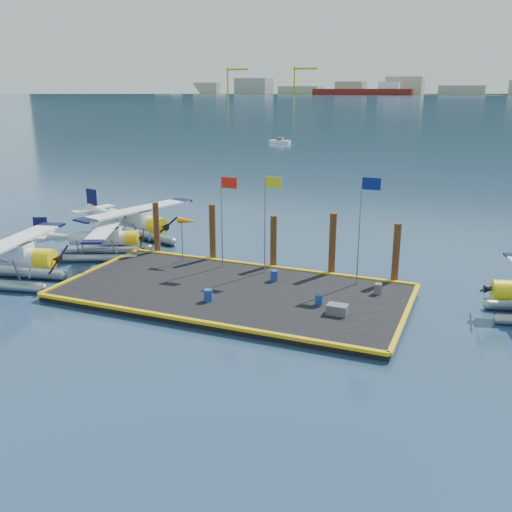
{
  "coord_description": "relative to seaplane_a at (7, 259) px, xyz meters",
  "views": [
    {
      "loc": [
        13.31,
        -28.69,
        11.88
      ],
      "look_at": [
        0.65,
        2.0,
        2.0
      ],
      "focal_mm": 40.0,
      "sensor_mm": 36.0,
      "label": 1
    }
  ],
  "objects": [
    {
      "name": "ground",
      "position": [
        13.91,
        3.3,
        -1.61
      ],
      "size": [
        4000.0,
        4000.0,
        0.0
      ],
      "primitive_type": "plane",
      "color": "navy",
      "rests_on": "ground"
    },
    {
      "name": "dock",
      "position": [
        13.91,
        3.3,
        -1.41
      ],
      "size": [
        20.0,
        10.0,
        0.4
      ],
      "primitive_type": "cube",
      "color": "black",
      "rests_on": "ground"
    },
    {
      "name": "dock_bumpers",
      "position": [
        13.91,
        3.3,
        -1.12
      ],
      "size": [
        20.25,
        10.25,
        0.18
      ],
      "primitive_type": null,
      "color": "gold",
      "rests_on": "dock"
    },
    {
      "name": "seaplane_a",
      "position": [
        0.0,
        0.0,
        0.0
      ],
      "size": [
        9.56,
        10.42,
        3.69
      ],
      "rotation": [
        0.0,
        0.0,
        -1.37
      ],
      "color": "#8F949C",
      "rests_on": "ground"
    },
    {
      "name": "seaplane_b",
      "position": [
        1.93,
        6.92,
        -0.29
      ],
      "size": [
        7.87,
        8.27,
        3.03
      ],
      "rotation": [
        0.0,
        0.0,
        -1.15
      ],
      "color": "#8F949C",
      "rests_on": "ground"
    },
    {
      "name": "seaplane_c",
      "position": [
        1.79,
        11.22,
        0.03
      ],
      "size": [
        9.78,
        10.52,
        3.75
      ],
      "rotation": [
        0.0,
        0.0,
        -1.85
      ],
      "color": "#8F949C",
      "rests_on": "ground"
    },
    {
      "name": "drum_2",
      "position": [
        19.27,
        2.91,
        -0.92
      ],
      "size": [
        0.41,
        0.41,
        0.57
      ],
      "primitive_type": "cylinder",
      "color": "navy",
      "rests_on": "dock"
    },
    {
      "name": "drum_3",
      "position": [
        13.41,
        1.1,
        -0.87
      ],
      "size": [
        0.48,
        0.48,
        0.68
      ],
      "primitive_type": "cylinder",
      "color": "navy",
      "rests_on": "dock"
    },
    {
      "name": "drum_4",
      "position": [
        21.94,
        5.86,
        -0.9
      ],
      "size": [
        0.44,
        0.44,
        0.62
      ],
      "primitive_type": "cylinder",
      "color": "#525256",
      "rests_on": "dock"
    },
    {
      "name": "drum_5",
      "position": [
        15.59,
        5.76,
        -0.87
      ],
      "size": [
        0.47,
        0.47,
        0.66
      ],
      "primitive_type": "cylinder",
      "color": "navy",
      "rests_on": "dock"
    },
    {
      "name": "crate",
      "position": [
        20.55,
        1.97,
        -0.94
      ],
      "size": [
        1.07,
        0.72,
        0.54
      ],
      "primitive_type": "cube",
      "color": "#525256",
      "rests_on": "dock"
    },
    {
      "name": "flagpole_red",
      "position": [
        11.62,
        7.1,
        2.79
      ],
      "size": [
        1.14,
        0.08,
        6.0
      ],
      "color": "gray",
      "rests_on": "dock"
    },
    {
      "name": "flagpole_yellow",
      "position": [
        14.62,
        7.1,
        2.91
      ],
      "size": [
        1.14,
        0.08,
        6.2
      ],
      "color": "gray",
      "rests_on": "dock"
    },
    {
      "name": "flagpole_blue",
      "position": [
        20.61,
        7.1,
        3.08
      ],
      "size": [
        1.14,
        0.08,
        6.5
      ],
      "color": "gray",
      "rests_on": "dock"
    },
    {
      "name": "windsock",
      "position": [
        8.89,
        7.1,
        1.62
      ],
      "size": [
        1.4,
        0.44,
        3.12
      ],
      "color": "gray",
      "rests_on": "dock"
    },
    {
      "name": "piling_0",
      "position": [
        5.41,
        8.7,
        0.39
      ],
      "size": [
        0.44,
        0.44,
        4.0
      ],
      "primitive_type": "cylinder",
      "color": "#442513",
      "rests_on": "ground"
    },
    {
      "name": "piling_1",
      "position": [
        9.91,
        8.7,
        0.49
      ],
      "size": [
        0.44,
        0.44,
        4.2
      ],
      "primitive_type": "cylinder",
      "color": "#442513",
      "rests_on": "ground"
    },
    {
      "name": "piling_2",
      "position": [
        14.41,
        8.7,
        0.29
      ],
      "size": [
        0.44,
        0.44,
        3.8
      ],
      "primitive_type": "cylinder",
      "color": "#442513",
      "rests_on": "ground"
    },
    {
      "name": "piling_3",
      "position": [
        18.41,
        8.7,
        0.54
      ],
      "size": [
        0.44,
        0.44,
        4.3
      ],
      "primitive_type": "cylinder",
      "color": "#442513",
      "rests_on": "ground"
    },
    {
      "name": "piling_4",
      "position": [
        22.41,
        8.7,
        0.39
      ],
      "size": [
        0.44,
        0.44,
        4.0
      ],
      "primitive_type": "cylinder",
      "color": "#442513",
      "rests_on": "ground"
    }
  ]
}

